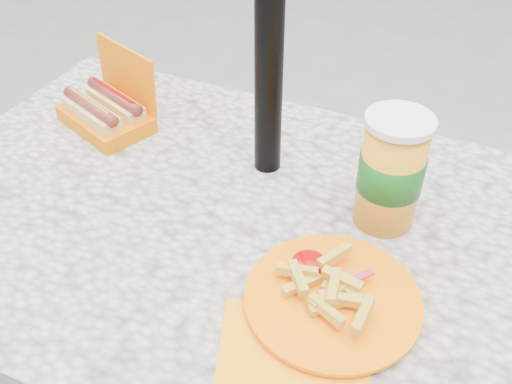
% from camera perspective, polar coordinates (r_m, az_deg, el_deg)
% --- Properties ---
extents(picnic_table, '(1.20, 0.80, 0.75)m').
position_cam_1_polar(picnic_table, '(1.06, -2.37, -6.76)').
color(picnic_table, beige).
rests_on(picnic_table, ground).
extents(hotdog_box, '(0.23, 0.19, 0.16)m').
position_cam_1_polar(hotdog_box, '(1.24, -14.71, 7.88)').
color(hotdog_box, '#FF7500').
rests_on(hotdog_box, picnic_table).
extents(fries_plate, '(0.27, 0.37, 0.05)m').
position_cam_1_polar(fries_plate, '(0.84, 7.25, -10.86)').
color(fries_plate, '#FF9E0C').
rests_on(fries_plate, picnic_table).
extents(soda_cup, '(0.11, 0.11, 0.20)m').
position_cam_1_polar(soda_cup, '(0.94, 13.34, 2.00)').
color(soda_cup, orange).
rests_on(soda_cup, picnic_table).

